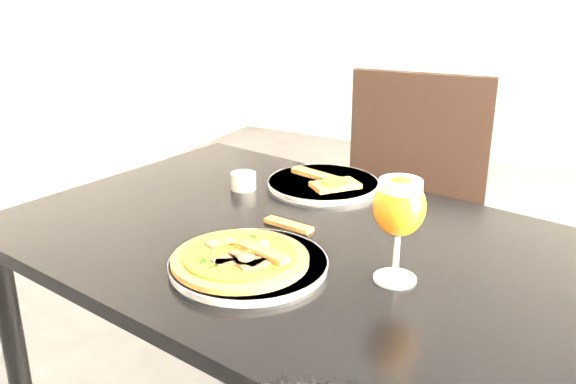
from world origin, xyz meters
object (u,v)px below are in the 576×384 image
Objects in this scene: dining_table at (294,277)px; pizza at (241,258)px; chair_far at (405,224)px; beer_glass at (399,207)px.

pizza is (-0.01, -0.17, 0.11)m from dining_table.
chair_far is 5.07× the size of beer_glass.
dining_table is 0.21m from pizza.
dining_table is at bearing 163.55° from beer_glass.
chair_far is 0.86m from beer_glass.
dining_table is at bearing -98.51° from chair_far.
dining_table is 0.69m from chair_far.
chair_far is at bearing 98.06° from dining_table.
pizza is at bearing -158.28° from beer_glass.
chair_far is at bearing 88.88° from pizza.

